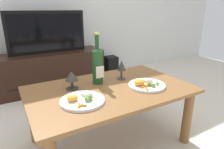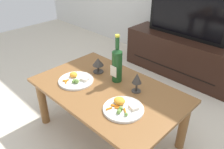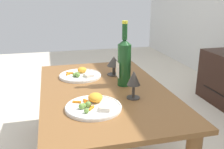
{
  "view_description": "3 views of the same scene",
  "coord_description": "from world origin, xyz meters",
  "px_view_note": "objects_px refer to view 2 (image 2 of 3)",
  "views": [
    {
      "loc": [
        -0.64,
        -1.14,
        1.02
      ],
      "look_at": [
        0.05,
        0.05,
        0.54
      ],
      "focal_mm": 31.23,
      "sensor_mm": 36.0,
      "label": 1
    },
    {
      "loc": [
        1.04,
        -1.01,
        1.43
      ],
      "look_at": [
        -0.03,
        0.07,
        0.55
      ],
      "focal_mm": 36.38,
      "sensor_mm": 36.0,
      "label": 2
    },
    {
      "loc": [
        1.37,
        -0.29,
        1.0
      ],
      "look_at": [
        0.05,
        0.04,
        0.56
      ],
      "focal_mm": 40.54,
      "sensor_mm": 36.0,
      "label": 3
    }
  ],
  "objects_px": {
    "dining_table": "(108,97)",
    "goblet_left": "(98,63)",
    "tv_screen": "(187,15)",
    "dinner_plate_right": "(123,108)",
    "wine_bottle": "(117,64)",
    "goblet_right": "(137,79)",
    "tv_stand": "(180,56)",
    "dinner_plate_left": "(76,80)"
  },
  "relations": [
    {
      "from": "tv_screen",
      "to": "goblet_left",
      "type": "relative_size",
      "value": 7.14
    },
    {
      "from": "tv_stand",
      "to": "dinner_plate_right",
      "type": "relative_size",
      "value": 4.85
    },
    {
      "from": "goblet_right",
      "to": "dinner_plate_left",
      "type": "bearing_deg",
      "value": -152.22
    },
    {
      "from": "dinner_plate_right",
      "to": "tv_stand",
      "type": "bearing_deg",
      "value": 104.34
    },
    {
      "from": "wine_bottle",
      "to": "goblet_left",
      "type": "xyz_separation_m",
      "value": [
        -0.21,
        -0.01,
        -0.06
      ]
    },
    {
      "from": "goblet_right",
      "to": "dinner_plate_left",
      "type": "relative_size",
      "value": 0.55
    },
    {
      "from": "dining_table",
      "to": "wine_bottle",
      "type": "relative_size",
      "value": 2.98
    },
    {
      "from": "tv_stand",
      "to": "tv_screen",
      "type": "distance_m",
      "value": 0.49
    },
    {
      "from": "dining_table",
      "to": "tv_stand",
      "type": "distance_m",
      "value": 1.36
    },
    {
      "from": "dining_table",
      "to": "dinner_plate_right",
      "type": "height_order",
      "value": "dinner_plate_right"
    },
    {
      "from": "wine_bottle",
      "to": "goblet_left",
      "type": "relative_size",
      "value": 2.97
    },
    {
      "from": "wine_bottle",
      "to": "dinner_plate_right",
      "type": "relative_size",
      "value": 1.41
    },
    {
      "from": "wine_bottle",
      "to": "goblet_right",
      "type": "relative_size",
      "value": 2.51
    },
    {
      "from": "tv_stand",
      "to": "wine_bottle",
      "type": "distance_m",
      "value": 1.27
    },
    {
      "from": "tv_screen",
      "to": "goblet_right",
      "type": "xyz_separation_m",
      "value": [
        0.3,
        -1.22,
        -0.17
      ]
    },
    {
      "from": "tv_stand",
      "to": "dinner_plate_right",
      "type": "bearing_deg",
      "value": -75.66
    },
    {
      "from": "tv_stand",
      "to": "dinner_plate_right",
      "type": "height_order",
      "value": "dinner_plate_right"
    },
    {
      "from": "goblet_right",
      "to": "tv_screen",
      "type": "bearing_deg",
      "value": 103.77
    },
    {
      "from": "goblet_left",
      "to": "dinner_plate_right",
      "type": "xyz_separation_m",
      "value": [
        0.49,
        -0.23,
        -0.08
      ]
    },
    {
      "from": "dining_table",
      "to": "tv_stand",
      "type": "relative_size",
      "value": 0.86
    },
    {
      "from": "dinner_plate_left",
      "to": "dinner_plate_right",
      "type": "relative_size",
      "value": 1.02
    },
    {
      "from": "tv_screen",
      "to": "dining_table",
      "type": "bearing_deg",
      "value": -84.84
    },
    {
      "from": "tv_stand",
      "to": "wine_bottle",
      "type": "bearing_deg",
      "value": -85.78
    },
    {
      "from": "tv_screen",
      "to": "goblet_right",
      "type": "bearing_deg",
      "value": -76.23
    },
    {
      "from": "tv_stand",
      "to": "goblet_left",
      "type": "bearing_deg",
      "value": -95.61
    },
    {
      "from": "wine_bottle",
      "to": "dinner_plate_right",
      "type": "height_order",
      "value": "wine_bottle"
    },
    {
      "from": "goblet_right",
      "to": "dinner_plate_right",
      "type": "xyz_separation_m",
      "value": [
        0.07,
        -0.23,
        -0.09
      ]
    },
    {
      "from": "dining_table",
      "to": "tv_stand",
      "type": "height_order",
      "value": "tv_stand"
    },
    {
      "from": "tv_stand",
      "to": "dinner_plate_right",
      "type": "distance_m",
      "value": 1.52
    },
    {
      "from": "dinner_plate_right",
      "to": "wine_bottle",
      "type": "bearing_deg",
      "value": 139.67
    },
    {
      "from": "dining_table",
      "to": "goblet_left",
      "type": "distance_m",
      "value": 0.32
    },
    {
      "from": "tv_screen",
      "to": "dinner_plate_left",
      "type": "distance_m",
      "value": 1.48
    },
    {
      "from": "goblet_right",
      "to": "dinner_plate_right",
      "type": "relative_size",
      "value": 0.56
    },
    {
      "from": "dinner_plate_right",
      "to": "tv_screen",
      "type": "bearing_deg",
      "value": 104.36
    },
    {
      "from": "tv_stand",
      "to": "dinner_plate_right",
      "type": "xyz_separation_m",
      "value": [
        0.37,
        -1.45,
        0.24
      ]
    },
    {
      "from": "wine_bottle",
      "to": "tv_screen",
      "type": "bearing_deg",
      "value": 94.23
    },
    {
      "from": "goblet_left",
      "to": "dinner_plate_left",
      "type": "xyz_separation_m",
      "value": [
        -0.02,
        -0.23,
        -0.08
      ]
    },
    {
      "from": "dinner_plate_left",
      "to": "goblet_right",
      "type": "bearing_deg",
      "value": 27.78
    },
    {
      "from": "tv_stand",
      "to": "dinner_plate_left",
      "type": "xyz_separation_m",
      "value": [
        -0.14,
        -1.46,
        0.23
      ]
    },
    {
      "from": "wine_bottle",
      "to": "dinner_plate_right",
      "type": "distance_m",
      "value": 0.4
    },
    {
      "from": "tv_screen",
      "to": "goblet_right",
      "type": "relative_size",
      "value": 6.04
    },
    {
      "from": "dining_table",
      "to": "dinner_plate_right",
      "type": "distance_m",
      "value": 0.29
    }
  ]
}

